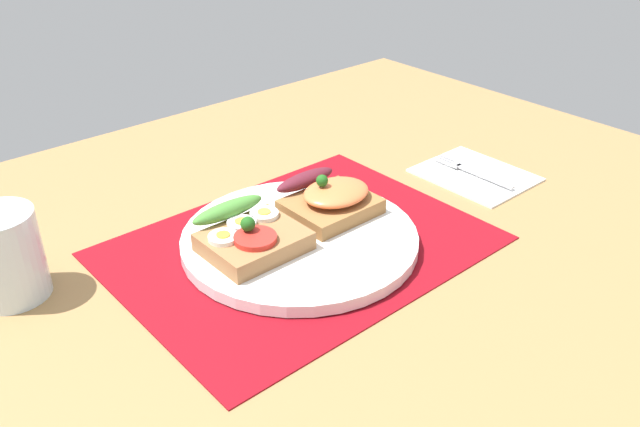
{
  "coord_description": "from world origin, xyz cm",
  "views": [
    {
      "loc": [
        -39.57,
        -48.73,
        39.87
      ],
      "look_at": [
        3.0,
        0.0,
        3.13
      ],
      "focal_mm": 37.13,
      "sensor_mm": 36.0,
      "label": 1
    }
  ],
  "objects_px": {
    "plate": "(300,239)",
    "napkin": "(475,174)",
    "sandwich_egg_tomato": "(249,235)",
    "sandwich_salmon": "(329,198)",
    "fork": "(471,171)",
    "drinking_glass": "(5,256)"
  },
  "relations": [
    {
      "from": "plate",
      "to": "napkin",
      "type": "xyz_separation_m",
      "value": [
        0.29,
        -0.02,
        -0.01
      ]
    },
    {
      "from": "sandwich_salmon",
      "to": "drinking_glass",
      "type": "distance_m",
      "value": 0.35
    },
    {
      "from": "plate",
      "to": "napkin",
      "type": "relative_size",
      "value": 1.85
    },
    {
      "from": "napkin",
      "to": "drinking_glass",
      "type": "relative_size",
      "value": 1.55
    },
    {
      "from": "sandwich_salmon",
      "to": "drinking_glass",
      "type": "relative_size",
      "value": 1.08
    },
    {
      "from": "plate",
      "to": "drinking_glass",
      "type": "xyz_separation_m",
      "value": [
        -0.27,
        0.12,
        0.04
      ]
    },
    {
      "from": "plate",
      "to": "sandwich_egg_tomato",
      "type": "height_order",
      "value": "sandwich_egg_tomato"
    },
    {
      "from": "sandwich_egg_tomato",
      "to": "fork",
      "type": "relative_size",
      "value": 0.81
    },
    {
      "from": "sandwich_egg_tomato",
      "to": "drinking_glass",
      "type": "distance_m",
      "value": 0.24
    },
    {
      "from": "sandwich_egg_tomato",
      "to": "napkin",
      "type": "xyz_separation_m",
      "value": [
        0.35,
        -0.03,
        -0.03
      ]
    },
    {
      "from": "sandwich_egg_tomato",
      "to": "sandwich_salmon",
      "type": "bearing_deg",
      "value": 0.9
    },
    {
      "from": "plate",
      "to": "sandwich_egg_tomato",
      "type": "relative_size",
      "value": 2.59
    },
    {
      "from": "napkin",
      "to": "plate",
      "type": "bearing_deg",
      "value": 176.3
    },
    {
      "from": "plate",
      "to": "sandwich_salmon",
      "type": "xyz_separation_m",
      "value": [
        0.06,
        0.02,
        0.02
      ]
    },
    {
      "from": "drinking_glass",
      "to": "napkin",
      "type": "bearing_deg",
      "value": -13.74
    },
    {
      "from": "plate",
      "to": "fork",
      "type": "relative_size",
      "value": 2.09
    },
    {
      "from": "napkin",
      "to": "fork",
      "type": "xyz_separation_m",
      "value": [
        -0.0,
        0.0,
        0.0
      ]
    },
    {
      "from": "sandwich_salmon",
      "to": "fork",
      "type": "xyz_separation_m",
      "value": [
        0.23,
        -0.03,
        -0.03
      ]
    },
    {
      "from": "fork",
      "to": "plate",
      "type": "bearing_deg",
      "value": 177.16
    },
    {
      "from": "napkin",
      "to": "fork",
      "type": "relative_size",
      "value": 1.13
    },
    {
      "from": "plate",
      "to": "sandwich_salmon",
      "type": "bearing_deg",
      "value": 15.6
    },
    {
      "from": "fork",
      "to": "drinking_glass",
      "type": "height_order",
      "value": "drinking_glass"
    }
  ]
}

